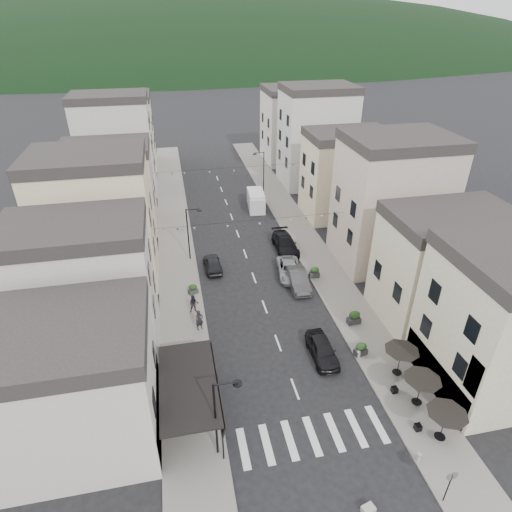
{
  "coord_description": "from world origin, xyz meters",
  "views": [
    {
      "loc": [
        -7.16,
        -14.81,
        23.83
      ],
      "look_at": [
        -0.12,
        19.39,
        3.5
      ],
      "focal_mm": 30.0,
      "sensor_mm": 36.0,
      "label": 1
    }
  ],
  "objects_px": {
    "parked_car_b": "(298,279)",
    "parked_car_e": "(213,264)",
    "parked_car_a": "(322,349)",
    "parked_car_d": "(285,244)",
    "pedestrian_a": "(199,320)",
    "pedestrian_b": "(194,304)",
    "delivery_van": "(256,200)",
    "parked_car_c": "(289,270)"
  },
  "relations": [
    {
      "from": "parked_car_a",
      "to": "parked_car_c",
      "type": "relative_size",
      "value": 0.88
    },
    {
      "from": "parked_car_d",
      "to": "pedestrian_a",
      "type": "distance_m",
      "value": 16.12
    },
    {
      "from": "parked_car_a",
      "to": "parked_car_e",
      "type": "distance_m",
      "value": 16.22
    },
    {
      "from": "parked_car_d",
      "to": "parked_car_a",
      "type": "bearing_deg",
      "value": -95.16
    },
    {
      "from": "parked_car_a",
      "to": "parked_car_d",
      "type": "xyz_separation_m",
      "value": [
        1.63,
        17.22,
        0.05
      ]
    },
    {
      "from": "parked_car_e",
      "to": "pedestrian_b",
      "type": "relative_size",
      "value": 2.36
    },
    {
      "from": "pedestrian_a",
      "to": "parked_car_b",
      "type": "bearing_deg",
      "value": 5.07
    },
    {
      "from": "pedestrian_a",
      "to": "pedestrian_b",
      "type": "bearing_deg",
      "value": 76.22
    },
    {
      "from": "parked_car_d",
      "to": "delivery_van",
      "type": "distance_m",
      "value": 12.21
    },
    {
      "from": "parked_car_d",
      "to": "delivery_van",
      "type": "xyz_separation_m",
      "value": [
        -0.87,
        12.17,
        0.41
      ]
    },
    {
      "from": "parked_car_d",
      "to": "delivery_van",
      "type": "relative_size",
      "value": 1.04
    },
    {
      "from": "parked_car_c",
      "to": "parked_car_d",
      "type": "height_order",
      "value": "parked_car_d"
    },
    {
      "from": "parked_car_b",
      "to": "parked_car_e",
      "type": "relative_size",
      "value": 1.19
    },
    {
      "from": "parked_car_a",
      "to": "parked_car_d",
      "type": "distance_m",
      "value": 17.3
    },
    {
      "from": "parked_car_a",
      "to": "parked_car_b",
      "type": "distance_m",
      "value": 9.98
    },
    {
      "from": "parked_car_a",
      "to": "pedestrian_b",
      "type": "bearing_deg",
      "value": 141.25
    },
    {
      "from": "parked_car_d",
      "to": "pedestrian_a",
      "type": "bearing_deg",
      "value": -131.4
    },
    {
      "from": "parked_car_a",
      "to": "delivery_van",
      "type": "distance_m",
      "value": 29.4
    },
    {
      "from": "parked_car_b",
      "to": "parked_car_c",
      "type": "bearing_deg",
      "value": 101.44
    },
    {
      "from": "parked_car_a",
      "to": "parked_car_e",
      "type": "height_order",
      "value": "parked_car_a"
    },
    {
      "from": "delivery_van",
      "to": "pedestrian_b",
      "type": "bearing_deg",
      "value": -109.08
    },
    {
      "from": "parked_car_c",
      "to": "pedestrian_b",
      "type": "xyz_separation_m",
      "value": [
        -10.01,
        -4.33,
        0.3
      ]
    },
    {
      "from": "parked_car_c",
      "to": "parked_car_b",
      "type": "bearing_deg",
      "value": -73.76
    },
    {
      "from": "parked_car_b",
      "to": "parked_car_c",
      "type": "distance_m",
      "value": 2.07
    },
    {
      "from": "pedestrian_b",
      "to": "parked_car_d",
      "type": "bearing_deg",
      "value": 43.19
    },
    {
      "from": "parked_car_d",
      "to": "parked_car_e",
      "type": "distance_m",
      "value": 8.86
    },
    {
      "from": "parked_car_d",
      "to": "parked_car_e",
      "type": "height_order",
      "value": "parked_car_d"
    },
    {
      "from": "parked_car_b",
      "to": "parked_car_e",
      "type": "bearing_deg",
      "value": 151.66
    },
    {
      "from": "parked_car_e",
      "to": "delivery_van",
      "type": "relative_size",
      "value": 0.77
    },
    {
      "from": "parked_car_c",
      "to": "parked_car_e",
      "type": "bearing_deg",
      "value": 167.9
    },
    {
      "from": "parked_car_b",
      "to": "pedestrian_b",
      "type": "relative_size",
      "value": 2.8
    },
    {
      "from": "parked_car_a",
      "to": "parked_car_b",
      "type": "height_order",
      "value": "parked_car_b"
    },
    {
      "from": "parked_car_e",
      "to": "parked_car_c",
      "type": "bearing_deg",
      "value": 158.22
    },
    {
      "from": "parked_car_b",
      "to": "delivery_van",
      "type": "xyz_separation_m",
      "value": [
        -0.2,
        19.46,
        0.41
      ]
    },
    {
      "from": "parked_car_b",
      "to": "pedestrian_b",
      "type": "bearing_deg",
      "value": -164.44
    },
    {
      "from": "pedestrian_b",
      "to": "parked_car_e",
      "type": "bearing_deg",
      "value": 72.63
    },
    {
      "from": "pedestrian_b",
      "to": "parked_car_b",
      "type": "bearing_deg",
      "value": 14.64
    },
    {
      "from": "parked_car_c",
      "to": "pedestrian_a",
      "type": "height_order",
      "value": "pedestrian_a"
    },
    {
      "from": "parked_car_c",
      "to": "pedestrian_b",
      "type": "bearing_deg",
      "value": -148.77
    },
    {
      "from": "parked_car_c",
      "to": "pedestrian_b",
      "type": "distance_m",
      "value": 10.92
    },
    {
      "from": "parked_car_b",
      "to": "pedestrian_a",
      "type": "distance_m",
      "value": 11.11
    },
    {
      "from": "parked_car_e",
      "to": "delivery_van",
      "type": "height_order",
      "value": "delivery_van"
    }
  ]
}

